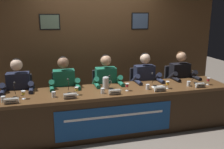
{
  "coord_description": "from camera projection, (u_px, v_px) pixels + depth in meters",
  "views": [
    {
      "loc": [
        -0.95,
        -3.66,
        1.94
      ],
      "look_at": [
        0.0,
        0.0,
        0.97
      ],
      "focal_mm": 39.0,
      "sensor_mm": 36.0,
      "label": 1
    }
  ],
  "objects": [
    {
      "name": "ground_plane",
      "position": [
        112.0,
        130.0,
        4.15
      ],
      "size": [
        12.0,
        12.0,
        0.0
      ],
      "primitive_type": "plane",
      "color": "#70665B"
    },
    {
      "name": "wall_back_panelled",
      "position": [
        97.0,
        44.0,
        4.99
      ],
      "size": [
        5.19,
        0.14,
        2.6
      ],
      "color": "brown",
      "rests_on": "ground_plane"
    },
    {
      "name": "conference_table",
      "position": [
        114.0,
        104.0,
        3.92
      ],
      "size": [
        3.99,
        0.76,
        0.72
      ],
      "color": "brown",
      "rests_on": "ground_plane"
    },
    {
      "name": "chair_far_left",
      "position": [
        21.0,
        102.0,
        4.21
      ],
      "size": [
        0.44,
        0.44,
        0.9
      ],
      "color": "black",
      "rests_on": "ground_plane"
    },
    {
      "name": "panelist_far_left",
      "position": [
        19.0,
        90.0,
        3.95
      ],
      "size": [
        0.51,
        0.48,
        1.22
      ],
      "color": "black",
      "rests_on": "ground_plane"
    },
    {
      "name": "nameplate_far_left",
      "position": [
        11.0,
        101.0,
        3.34
      ],
      "size": [
        0.2,
        0.06,
        0.08
      ],
      "color": "white",
      "rests_on": "conference_table"
    },
    {
      "name": "juice_glass_far_left",
      "position": [
        23.0,
        93.0,
        3.51
      ],
      "size": [
        0.06,
        0.06,
        0.12
      ],
      "color": "white",
      "rests_on": "conference_table"
    },
    {
      "name": "water_cup_far_left",
      "position": [
        3.0,
        100.0,
        3.39
      ],
      "size": [
        0.06,
        0.06,
        0.08
      ],
      "color": "silver",
      "rests_on": "conference_table"
    },
    {
      "name": "microphone_far_left",
      "position": [
        15.0,
        92.0,
        3.58
      ],
      "size": [
        0.06,
        0.17,
        0.22
      ],
      "color": "black",
      "rests_on": "conference_table"
    },
    {
      "name": "chair_left",
      "position": [
        65.0,
        98.0,
        4.39
      ],
      "size": [
        0.44,
        0.44,
        0.9
      ],
      "color": "black",
      "rests_on": "ground_plane"
    },
    {
      "name": "panelist_left",
      "position": [
        65.0,
        87.0,
        4.13
      ],
      "size": [
        0.51,
        0.48,
        1.22
      ],
      "color": "black",
      "rests_on": "ground_plane"
    },
    {
      "name": "nameplate_left",
      "position": [
        70.0,
        96.0,
        3.53
      ],
      "size": [
        0.19,
        0.06,
        0.08
      ],
      "color": "white",
      "rests_on": "conference_table"
    },
    {
      "name": "juice_glass_left",
      "position": [
        77.0,
        90.0,
        3.68
      ],
      "size": [
        0.06,
        0.06,
        0.12
      ],
      "color": "white",
      "rests_on": "conference_table"
    },
    {
      "name": "water_cup_left",
      "position": [
        54.0,
        95.0,
        3.59
      ],
      "size": [
        0.06,
        0.06,
        0.08
      ],
      "color": "silver",
      "rests_on": "conference_table"
    },
    {
      "name": "microphone_left",
      "position": [
        69.0,
        89.0,
        3.76
      ],
      "size": [
        0.06,
        0.17,
        0.22
      ],
      "color": "black",
      "rests_on": "conference_table"
    },
    {
      "name": "chair_center",
      "position": [
        104.0,
        95.0,
        4.57
      ],
      "size": [
        0.44,
        0.44,
        0.9
      ],
      "color": "black",
      "rests_on": "ground_plane"
    },
    {
      "name": "panelist_center",
      "position": [
        107.0,
        84.0,
        4.31
      ],
      "size": [
        0.51,
        0.48,
        1.22
      ],
      "color": "black",
      "rests_on": "ground_plane"
    },
    {
      "name": "nameplate_center",
      "position": [
        115.0,
        92.0,
        3.7
      ],
      "size": [
        0.18,
        0.06,
        0.08
      ],
      "color": "white",
      "rests_on": "conference_table"
    },
    {
      "name": "juice_glass_center",
      "position": [
        127.0,
        86.0,
        3.87
      ],
      "size": [
        0.06,
        0.06,
        0.12
      ],
      "color": "white",
      "rests_on": "conference_table"
    },
    {
      "name": "water_cup_center",
      "position": [
        103.0,
        91.0,
        3.76
      ],
      "size": [
        0.06,
        0.06,
        0.08
      ],
      "color": "silver",
      "rests_on": "conference_table"
    },
    {
      "name": "microphone_center",
      "position": [
        111.0,
        85.0,
        3.97
      ],
      "size": [
        0.06,
        0.17,
        0.22
      ],
      "color": "black",
      "rests_on": "conference_table"
    },
    {
      "name": "chair_right",
      "position": [
        141.0,
        92.0,
        4.75
      ],
      "size": [
        0.44,
        0.44,
        0.9
      ],
      "color": "black",
      "rests_on": "ground_plane"
    },
    {
      "name": "panelist_right",
      "position": [
        146.0,
        81.0,
        4.49
      ],
      "size": [
        0.51,
        0.48,
        1.22
      ],
      "color": "black",
      "rests_on": "ground_plane"
    },
    {
      "name": "nameplate_right",
      "position": [
        160.0,
        89.0,
        3.86
      ],
      "size": [
        0.19,
        0.06,
        0.08
      ],
      "color": "white",
      "rests_on": "conference_table"
    },
    {
      "name": "juice_glass_right",
      "position": [
        168.0,
        83.0,
        3.99
      ],
      "size": [
        0.06,
        0.06,
        0.12
      ],
      "color": "white",
      "rests_on": "conference_table"
    },
    {
      "name": "water_cup_right",
      "position": [
        148.0,
        87.0,
        3.96
      ],
      "size": [
        0.06,
        0.06,
        0.08
      ],
      "color": "silver",
      "rests_on": "conference_table"
    },
    {
      "name": "microphone_right",
      "position": [
        154.0,
        82.0,
        4.14
      ],
      "size": [
        0.06,
        0.17,
        0.22
      ],
      "color": "black",
      "rests_on": "conference_table"
    },
    {
      "name": "chair_far_right",
      "position": [
        175.0,
        89.0,
        4.93
      ],
      "size": [
        0.44,
        0.44,
        0.9
      ],
      "color": "black",
      "rests_on": "ground_plane"
    },
    {
      "name": "panelist_far_right",
      "position": [
        182.0,
        78.0,
        4.67
      ],
      "size": [
        0.51,
        0.48,
        1.22
      ],
      "color": "black",
      "rests_on": "ground_plane"
    },
    {
      "name": "nameplate_far_right",
      "position": [
        200.0,
        85.0,
        4.06
      ],
      "size": [
        0.17,
        0.06,
        0.08
      ],
      "color": "white",
      "rests_on": "conference_table"
    },
    {
      "name": "juice_glass_far_right",
      "position": [
        208.0,
        80.0,
        4.2
      ],
      "size": [
        0.06,
        0.06,
        0.12
      ],
      "color": "white",
      "rests_on": "conference_table"
    },
    {
      "name": "water_cup_far_right",
      "position": [
        189.0,
        84.0,
        4.14
      ],
      "size": [
        0.06,
        0.06,
        0.08
      ],
      "color": "silver",
      "rests_on": "conference_table"
    },
    {
      "name": "microphone_far_right",
      "position": [
        195.0,
        79.0,
        4.31
      ],
      "size": [
        0.06,
        0.17,
        0.22
      ],
      "color": "black",
      "rests_on": "conference_table"
    },
    {
      "name": "water_pitcher_central",
      "position": [
        106.0,
        83.0,
        4.0
      ],
      "size": [
        0.15,
        0.1,
        0.21
      ],
      "color": "silver",
      "rests_on": "conference_table"
    },
    {
      "name": "document_stack_right",
      "position": [
        159.0,
        87.0,
        4.05
      ],
      "size": [
        0.21,
        0.15,
        0.01
      ],
      "color": "white",
      "rests_on": "conference_table"
    }
  ]
}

